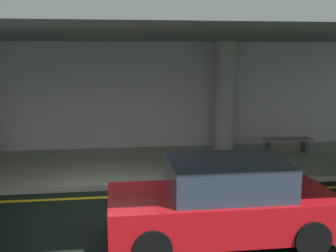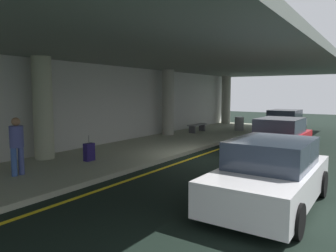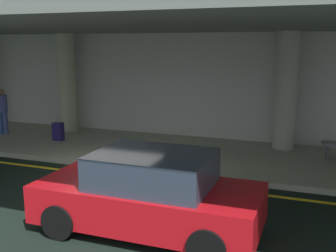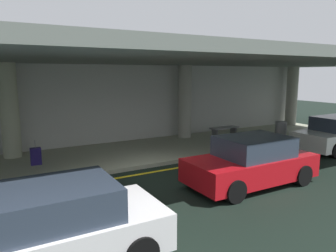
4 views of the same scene
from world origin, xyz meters
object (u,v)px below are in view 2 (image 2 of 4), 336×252
object	(u,v)px
support_column_left_mid	(43,108)
traveler_with_luggage	(17,142)
car_white_no2	(284,123)
trash_bin_steel	(239,124)
support_column_center	(168,102)
bench_metal	(197,126)
car_white	(271,175)
car_red	(279,138)
support_column_right_mid	(226,100)
suitcase_upright_primary	(89,152)

from	to	relation	value
support_column_left_mid	traveler_with_luggage	world-z (taller)	support_column_left_mid
car_white_no2	trash_bin_steel	distance (m)	2.66
support_column_left_mid	car_white_no2	size ratio (longest dim) A/B	0.89
support_column_center	bench_metal	world-z (taller)	support_column_center
support_column_left_mid	car_white	distance (m)	8.17
car_red	bench_metal	bearing A→B (deg)	-127.10
bench_metal	traveler_with_luggage	bearing A→B (deg)	-177.09
car_white	support_column_right_mid	bearing A→B (deg)	-151.78
support_column_left_mid	traveler_with_luggage	size ratio (longest dim) A/B	2.17
support_column_left_mid	support_column_right_mid	xyz separation A→B (m)	(16.00, 0.00, 0.00)
traveler_with_luggage	car_red	bearing A→B (deg)	-122.73
support_column_left_mid	car_white_no2	distance (m)	13.85
support_column_left_mid	support_column_center	distance (m)	8.00
support_column_left_mid	suitcase_upright_primary	distance (m)	2.31
support_column_right_mid	bench_metal	xyz separation A→B (m)	(-6.07, -0.82, -1.47)
car_red	suitcase_upright_primary	world-z (taller)	car_red
support_column_left_mid	support_column_center	world-z (taller)	same
car_white_no2	traveler_with_luggage	xyz separation A→B (m)	(-14.65, 3.78, 0.40)
car_white	support_column_left_mid	bearing A→B (deg)	-88.02
support_column_right_mid	car_white_no2	size ratio (longest dim) A/B	0.89
support_column_right_mid	car_red	bearing A→B (deg)	-145.88
car_red	trash_bin_steel	xyz separation A→B (m)	(5.91, 4.01, -0.14)
support_column_left_mid	support_column_right_mid	distance (m)	16.00
suitcase_upright_primary	trash_bin_steel	xyz separation A→B (m)	(11.46, -1.02, 0.11)
suitcase_upright_primary	bench_metal	size ratio (longest dim) A/B	0.56
support_column_left_mid	car_white	size ratio (longest dim) A/B	0.89
support_column_left_mid	support_column_right_mid	size ratio (longest dim) A/B	1.00
suitcase_upright_primary	trash_bin_steel	world-z (taller)	suitcase_upright_primary
traveler_with_luggage	support_column_center	bearing A→B (deg)	-81.64
car_white	suitcase_upright_primary	world-z (taller)	car_white
car_red	bench_metal	distance (m)	6.92
suitcase_upright_primary	traveler_with_luggage	bearing A→B (deg)	147.95
suitcase_upright_primary	bench_metal	world-z (taller)	suitcase_upright_primary
car_red	trash_bin_steel	distance (m)	7.14
support_column_center	car_white_no2	world-z (taller)	support_column_center
support_column_center	suitcase_upright_primary	bearing A→B (deg)	-167.61
support_column_right_mid	trash_bin_steel	size ratio (longest dim) A/B	4.29
bench_metal	suitcase_upright_primary	bearing A→B (deg)	-175.13
car_white	trash_bin_steel	distance (m)	13.18
car_red	trash_bin_steel	world-z (taller)	car_red
support_column_right_mid	suitcase_upright_primary	bearing A→B (deg)	-174.00
support_column_left_mid	support_column_center	xyz separation A→B (m)	(8.00, 0.00, 0.00)
support_column_center	suitcase_upright_primary	world-z (taller)	support_column_center
support_column_center	support_column_right_mid	xyz separation A→B (m)	(8.00, 0.00, 0.00)
support_column_center	car_white_no2	xyz separation A→B (m)	(4.77, -5.20, -1.26)
car_white_no2	traveler_with_luggage	bearing A→B (deg)	-10.02
car_red	bench_metal	size ratio (longest dim) A/B	2.56
traveler_with_luggage	bench_metal	bearing A→B (deg)	-86.93
support_column_right_mid	support_column_center	bearing A→B (deg)	180.00
support_column_center	support_column_right_mid	world-z (taller)	same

